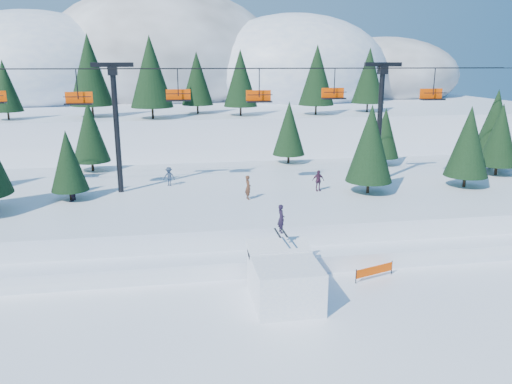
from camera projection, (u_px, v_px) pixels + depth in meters
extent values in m
plane|color=white|center=(271.00, 319.00, 25.70)|extent=(160.00, 160.00, 0.00)
cube|color=white|center=(231.00, 202.00, 42.56)|extent=(70.00, 22.00, 2.50)
cube|color=white|center=(248.00, 252.00, 33.19)|extent=(70.00, 6.00, 1.10)
cube|color=white|center=(199.00, 118.00, 89.83)|extent=(110.00, 60.00, 6.00)
ellipsoid|color=white|center=(36.00, 70.00, 87.10)|extent=(36.00, 32.40, 19.80)
ellipsoid|color=#605B59|center=(163.00, 59.00, 95.82)|extent=(44.00, 39.60, 26.40)
ellipsoid|color=white|center=(294.00, 69.00, 92.42)|extent=(34.00, 30.60, 19.72)
ellipsoid|color=#605B59|center=(383.00, 75.00, 101.62)|extent=(30.00, 27.00, 15.00)
cylinder|color=black|center=(153.00, 113.00, 61.31)|extent=(0.26, 0.26, 1.39)
cone|color=#173218|center=(151.00, 71.00, 60.05)|extent=(5.16, 5.16, 8.54)
cylinder|color=black|center=(241.00, 111.00, 64.89)|extent=(0.26, 0.26, 1.17)
cone|color=#173218|center=(240.00, 78.00, 63.82)|extent=(4.36, 4.36, 7.22)
cylinder|color=black|center=(316.00, 110.00, 66.07)|extent=(0.26, 0.26, 1.26)
cone|color=#173218|center=(317.00, 75.00, 64.93)|extent=(4.68, 4.68, 7.74)
cylinder|color=black|center=(93.00, 111.00, 63.25)|extent=(0.26, 0.26, 1.43)
cone|color=#173218|center=(89.00, 70.00, 61.95)|extent=(5.32, 5.32, 8.80)
cylinder|color=black|center=(367.00, 107.00, 69.69)|extent=(0.26, 0.26, 1.22)
cone|color=#173218|center=(369.00, 75.00, 68.58)|extent=(4.53, 4.53, 7.48)
cylinder|color=black|center=(8.00, 116.00, 60.15)|extent=(0.26, 0.26, 0.99)
cone|color=#173218|center=(5.00, 86.00, 59.25)|extent=(3.68, 3.68, 6.09)
cylinder|color=black|center=(198.00, 109.00, 67.44)|extent=(0.26, 0.26, 1.14)
cone|color=#173218|center=(197.00, 78.00, 66.41)|extent=(4.24, 4.24, 7.00)
cube|color=white|center=(285.00, 282.00, 27.24)|extent=(3.53, 4.36, 2.39)
cube|color=white|center=(278.00, 248.00, 28.71)|extent=(3.53, 1.53, 0.85)
imported|color=black|center=(281.00, 219.00, 28.00)|extent=(0.46, 0.64, 1.65)
cube|color=black|center=(277.00, 233.00, 28.18)|extent=(0.11, 1.65, 0.03)
cube|color=black|center=(284.00, 233.00, 28.24)|extent=(0.11, 1.65, 0.03)
cylinder|color=black|center=(117.00, 131.00, 39.56)|extent=(0.44, 0.44, 10.00)
cube|color=black|center=(112.00, 65.00, 38.26)|extent=(3.20, 0.35, 0.35)
cube|color=black|center=(113.00, 71.00, 38.37)|extent=(0.70, 0.70, 0.70)
cylinder|color=black|center=(379.00, 125.00, 43.01)|extent=(0.44, 0.44, 10.00)
cube|color=black|center=(383.00, 64.00, 41.72)|extent=(3.20, 0.35, 0.35)
cube|color=black|center=(383.00, 70.00, 41.83)|extent=(0.70, 0.70, 0.70)
cylinder|color=black|center=(256.00, 69.00, 38.92)|extent=(46.00, 0.06, 0.06)
cylinder|color=black|center=(251.00, 68.00, 41.21)|extent=(46.00, 0.06, 0.06)
cylinder|color=black|center=(77.00, 84.00, 37.08)|extent=(0.08, 0.08, 2.20)
cube|color=black|center=(79.00, 104.00, 37.44)|extent=(2.00, 0.75, 0.12)
cube|color=#FF4701|center=(79.00, 98.00, 37.69)|extent=(2.00, 0.10, 0.85)
cylinder|color=black|center=(77.00, 97.00, 36.97)|extent=(2.00, 0.06, 0.06)
cylinder|color=black|center=(178.00, 82.00, 40.54)|extent=(0.08, 0.08, 2.20)
cube|color=black|center=(179.00, 100.00, 40.91)|extent=(2.00, 0.75, 0.12)
cube|color=#FF4701|center=(178.00, 94.00, 41.16)|extent=(2.00, 0.10, 0.85)
cylinder|color=black|center=(178.00, 94.00, 40.43)|extent=(2.00, 0.06, 0.06)
cylinder|color=black|center=(259.00, 83.00, 39.24)|extent=(0.08, 0.08, 2.20)
cube|color=black|center=(259.00, 102.00, 39.61)|extent=(2.00, 0.75, 0.12)
cube|color=#FF4701|center=(258.00, 96.00, 39.86)|extent=(2.00, 0.10, 0.85)
cylinder|color=black|center=(260.00, 95.00, 39.13)|extent=(2.00, 0.06, 0.06)
cylinder|color=black|center=(335.00, 81.00, 42.62)|extent=(0.08, 0.08, 2.20)
cube|color=black|center=(334.00, 98.00, 42.99)|extent=(2.00, 0.75, 0.12)
cube|color=#FF4701|center=(333.00, 93.00, 43.24)|extent=(2.00, 0.10, 0.85)
cylinder|color=black|center=(335.00, 92.00, 42.52)|extent=(2.00, 0.06, 0.06)
cylinder|color=black|center=(434.00, 82.00, 41.57)|extent=(0.08, 0.08, 2.20)
cube|color=black|center=(433.00, 99.00, 41.94)|extent=(2.00, 0.75, 0.12)
cube|color=#FF4701|center=(431.00, 94.00, 42.19)|extent=(2.00, 0.10, 0.85)
cylinder|color=black|center=(435.00, 93.00, 41.46)|extent=(2.00, 0.06, 0.06)
cylinder|color=black|center=(464.00, 181.00, 42.34)|extent=(0.26, 0.26, 0.96)
cone|color=#173218|center=(469.00, 141.00, 41.46)|extent=(3.57, 3.57, 5.90)
cylinder|color=black|center=(496.00, 170.00, 46.83)|extent=(0.26, 0.26, 0.93)
cone|color=#173218|center=(500.00, 135.00, 45.98)|extent=(3.47, 3.47, 5.73)
cylinder|color=black|center=(490.00, 163.00, 49.77)|extent=(0.26, 0.26, 1.09)
cone|color=#173218|center=(495.00, 124.00, 48.78)|extent=(4.04, 4.04, 6.68)
cylinder|color=black|center=(383.00, 161.00, 51.23)|extent=(0.26, 0.26, 0.82)
cone|color=#173218|center=(385.00, 133.00, 50.49)|extent=(3.04, 3.04, 5.03)
cylinder|color=black|center=(93.00, 166.00, 48.49)|extent=(0.26, 0.26, 0.95)
cone|color=#173218|center=(90.00, 131.00, 47.62)|extent=(3.55, 3.55, 5.87)
cylinder|color=black|center=(288.00, 159.00, 52.29)|extent=(0.26, 0.26, 0.90)
cone|color=#173218|center=(289.00, 128.00, 51.47)|extent=(3.35, 3.35, 5.53)
cylinder|color=black|center=(71.00, 195.00, 38.42)|extent=(0.26, 0.26, 0.76)
cone|color=#173218|center=(68.00, 161.00, 37.73)|extent=(2.81, 2.81, 4.64)
cylinder|color=black|center=(368.00, 187.00, 40.35)|extent=(0.26, 0.26, 1.00)
cone|color=#173218|center=(370.00, 143.00, 39.45)|extent=(3.71, 3.71, 6.14)
imported|color=#1F3937|center=(371.00, 162.00, 48.46)|extent=(0.87, 0.61, 1.70)
imported|color=#253449|center=(169.00, 176.00, 42.65)|extent=(1.20, 0.97, 1.62)
imported|color=#442139|center=(318.00, 180.00, 40.92)|extent=(1.05, 0.50, 1.75)
imported|color=#4B2B1C|center=(248.00, 187.00, 38.45)|extent=(0.56, 0.75, 1.88)
imported|color=#32253C|center=(70.00, 189.00, 37.92)|extent=(0.89, 1.04, 1.88)
cylinder|color=black|center=(356.00, 276.00, 29.68)|extent=(0.06, 0.06, 0.90)
cylinder|color=black|center=(392.00, 268.00, 30.95)|extent=(0.06, 0.06, 0.90)
cube|color=#FF4701|center=(374.00, 270.00, 30.29)|extent=(2.67, 0.93, 0.55)
cylinder|color=black|center=(357.00, 262.00, 31.87)|extent=(0.06, 0.06, 0.90)
cylinder|color=black|center=(393.00, 255.00, 32.88)|extent=(0.06, 0.06, 0.90)
cube|color=#FF4701|center=(376.00, 257.00, 32.35)|extent=(2.74, 0.65, 0.55)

